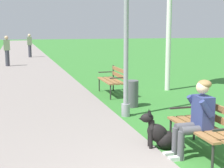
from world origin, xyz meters
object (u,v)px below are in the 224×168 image
Objects in this scene: park_bench_near at (206,124)px; person_seated_on_near_bench at (197,115)px; park_bench_mid at (114,78)px; dog_black at (160,135)px; lamp_post_near at (126,24)px; pedestrian_distant at (7,51)px; litter_bin at (131,94)px; pedestrian_further_distant at (30,46)px.

person_seated_on_near_bench is (-0.21, -0.04, 0.17)m from park_bench_near.
park_bench_mid is 4.89m from dog_black.
pedestrian_distant is (-2.85, 11.53, -1.30)m from lamp_post_near.
pedestrian_further_distant reaches higher than litter_bin.
lamp_post_near is 11.94m from pedestrian_distant.
pedestrian_distant is (-2.74, 13.78, 0.58)m from dog_black.
litter_bin is (-0.05, 3.56, -0.16)m from park_bench_near.
pedestrian_further_distant is at bearing 95.10° from person_seated_on_near_bench.
park_bench_near is 19.69m from pedestrian_further_distant.
dog_black is (-0.63, 0.40, -0.25)m from park_bench_near.
pedestrian_distant is (-3.31, 10.63, 0.49)m from litter_bin.
park_bench_mid is 3.09m from lamp_post_near.
dog_black is at bearing 147.20° from park_bench_near.
lamp_post_near reaches higher than litter_bin.
pedestrian_further_distant is (-1.91, 14.34, 0.33)m from park_bench_mid.
lamp_post_near is 2.51× the size of pedestrian_further_distant.
park_bench_mid is 1.81× the size of dog_black.
park_bench_mid is 5.30m from person_seated_on_near_bench.
lamp_post_near reaches higher than pedestrian_distant.
lamp_post_near is (-0.46, -2.59, 1.63)m from park_bench_mid.
park_bench_mid reaches higher than litter_bin.
pedestrian_distant is at bearing 101.22° from dog_black.
person_seated_on_near_bench is at bearing -77.49° from pedestrian_distant.
park_bench_mid is at bearing 79.87° from lamp_post_near.
lamp_post_near is at bearing -116.95° from litter_bin.
person_seated_on_near_bench is 1.51× the size of dog_black.
park_bench_near is at bearing -89.49° from park_bench_mid.
lamp_post_near reaches higher than park_bench_near.
park_bench_mid reaches higher than dog_black.
litter_bin is at bearing 79.70° from dog_black.
litter_bin is 16.15m from pedestrian_further_distant.
pedestrian_distant is at bearing 102.51° from person_seated_on_near_bench.
person_seated_on_near_bench is 14.57m from pedestrian_distant.
park_bench_near reaches higher than dog_black.
dog_black reaches higher than litter_bin.
park_bench_mid is at bearing 90.51° from park_bench_near.
pedestrian_distant is at bearing -104.59° from pedestrian_further_distant.
dog_black is (-0.42, 0.44, -0.42)m from person_seated_on_near_bench.
park_bench_near is at bearing -76.67° from pedestrian_distant.
pedestrian_further_distant reaches higher than park_bench_mid.
lamp_post_near is (-0.30, 2.70, 1.46)m from person_seated_on_near_bench.
pedestrian_further_distant reaches higher than park_bench_near.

